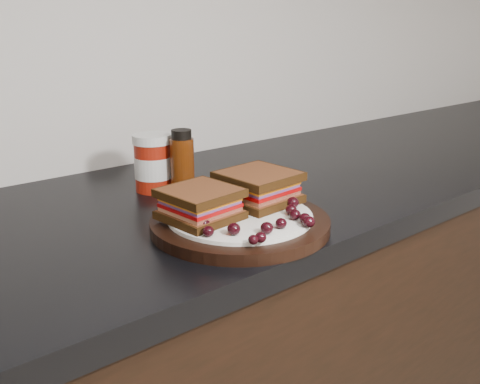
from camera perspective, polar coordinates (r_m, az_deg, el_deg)
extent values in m
cube|color=black|center=(0.99, -4.74, -1.84)|extent=(3.98, 0.60, 0.04)
cylinder|color=black|center=(0.84, 0.00, -3.33)|extent=(0.28, 0.28, 0.02)
ellipsoid|color=black|center=(0.74, -3.40, -4.22)|extent=(0.02, 0.02, 0.02)
ellipsoid|color=black|center=(0.75, -0.66, -3.97)|extent=(0.02, 0.02, 0.02)
ellipsoid|color=black|center=(0.72, 1.43, -5.10)|extent=(0.01, 0.01, 0.01)
ellipsoid|color=black|center=(0.72, 2.22, -4.86)|extent=(0.02, 0.02, 0.01)
ellipsoid|color=black|center=(0.75, 2.88, -3.85)|extent=(0.02, 0.02, 0.02)
ellipsoid|color=black|center=(0.77, 4.41, -3.35)|extent=(0.02, 0.02, 0.02)
ellipsoid|color=black|center=(0.78, 7.35, -3.17)|extent=(0.02, 0.02, 0.02)
ellipsoid|color=black|center=(0.80, 6.95, -2.81)|extent=(0.02, 0.02, 0.02)
ellipsoid|color=black|center=(0.81, 5.90, -2.42)|extent=(0.02, 0.02, 0.02)
ellipsoid|color=black|center=(0.83, 5.48, -1.90)|extent=(0.02, 0.02, 0.02)
ellipsoid|color=black|center=(0.86, 5.65, -1.13)|extent=(0.02, 0.02, 0.02)
ellipsoid|color=black|center=(0.86, 4.16, -1.11)|extent=(0.02, 0.02, 0.02)
ellipsoid|color=black|center=(0.90, 3.69, -0.32)|extent=(0.02, 0.02, 0.02)
ellipsoid|color=black|center=(0.92, 1.78, 0.12)|extent=(0.02, 0.02, 0.02)
ellipsoid|color=black|center=(0.85, -5.63, -1.34)|extent=(0.02, 0.02, 0.02)
ellipsoid|color=black|center=(0.83, -4.30, -1.90)|extent=(0.02, 0.02, 0.02)
ellipsoid|color=black|center=(0.80, -5.32, -2.49)|extent=(0.02, 0.02, 0.02)
ellipsoid|color=black|center=(0.79, -4.40, -2.76)|extent=(0.02, 0.02, 0.02)
ellipsoid|color=black|center=(0.77, -3.95, -3.41)|extent=(0.02, 0.02, 0.02)
ellipsoid|color=black|center=(0.84, -4.56, -1.59)|extent=(0.02, 0.02, 0.02)
ellipsoid|color=black|center=(0.81, -3.62, -2.35)|extent=(0.02, 0.02, 0.01)
ellipsoid|color=black|center=(0.79, -3.00, -2.89)|extent=(0.01, 0.01, 0.01)
cylinder|color=maroon|center=(1.03, -9.25, 3.10)|extent=(0.09, 0.09, 0.11)
cylinder|color=#4A1E07|center=(0.99, -6.17, 3.16)|extent=(0.05, 0.05, 0.12)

